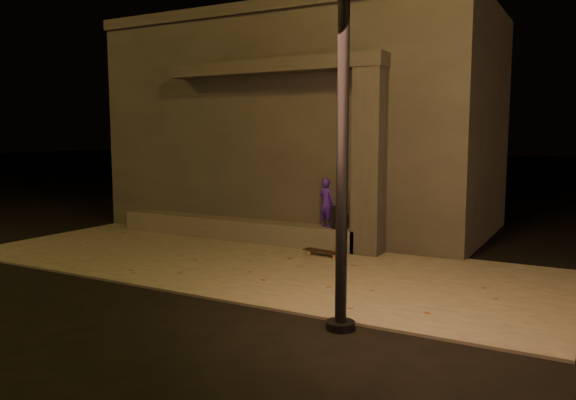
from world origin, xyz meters
The scene contains 9 objects.
ground centered at (0.00, 0.00, 0.00)m, with size 120.00×120.00×0.00m, color black.
sidewalk centered at (0.00, 2.00, 0.02)m, with size 11.00×4.40×0.04m, color #605B55.
building centered at (-1.00, 6.49, 2.61)m, with size 9.00×5.10×5.22m.
ledge centered at (-1.50, 3.75, 0.27)m, with size 6.00×0.55×0.45m, color #4F4C47.
column centered at (1.70, 3.75, 1.84)m, with size 0.55×0.55×3.60m, color #353230.
canopy centered at (-0.50, 3.80, 3.78)m, with size 5.00×0.70×0.28m, color #353230.
skateboarder centered at (0.78, 3.75, 0.99)m, with size 0.37×0.24×1.00m, color #3819A8.
backpack centered at (1.09, 3.75, 0.65)m, with size 0.38×0.31×0.47m.
skateboard centered at (1.05, 3.10, 0.12)m, with size 0.92×0.37×0.10m.
Camera 1 is at (5.60, -6.53, 2.38)m, focal length 35.00 mm.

